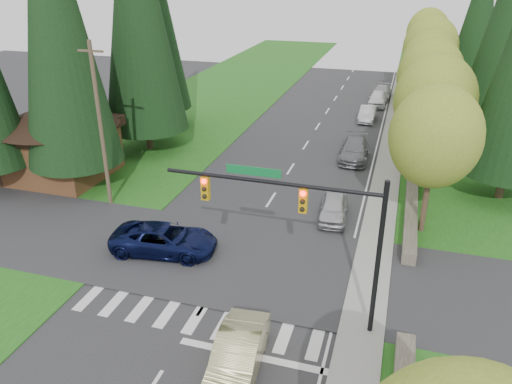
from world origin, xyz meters
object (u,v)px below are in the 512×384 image
at_px(parked_car_d, 378,98).
at_px(parked_car_e, 382,93).
at_px(suv_navy, 164,239).
at_px(parked_car_b, 354,150).
at_px(parked_car_a, 334,208).
at_px(parked_car_c, 367,114).
at_px(sedan_champagne, 237,356).

xyz_separation_m(parked_car_d, parked_car_e, (0.19, 3.06, -0.07)).
relative_size(suv_navy, parked_car_e, 1.15).
bearing_deg(parked_car_b, parked_car_a, -92.49).
xyz_separation_m(parked_car_a, parked_car_c, (0.00, 20.97, -0.00)).
xyz_separation_m(suv_navy, parked_car_d, (8.36, 33.45, -0.00)).
distance_m(parked_car_a, parked_car_d, 27.06).
relative_size(parked_car_b, parked_car_e, 1.07).
height_order(suv_navy, parked_car_d, suv_navy).
relative_size(parked_car_a, parked_car_e, 0.84).
relative_size(suv_navy, parked_car_a, 1.38).
distance_m(parked_car_d, parked_car_e, 3.07).
bearing_deg(suv_navy, parked_car_c, -23.37).
bearing_deg(parked_car_b, parked_car_e, 85.48).
bearing_deg(suv_navy, sedan_champagne, -144.82).
bearing_deg(parked_car_c, suv_navy, -105.21).
height_order(suv_navy, parked_car_c, suv_navy).
bearing_deg(suv_navy, parked_car_e, -20.56).
distance_m(parked_car_a, parked_car_b, 10.25).
bearing_deg(parked_car_a, parked_car_c, 85.90).
xyz_separation_m(sedan_champagne, parked_car_d, (2.01, 40.37, -0.01)).
relative_size(sedan_champagne, parked_car_d, 1.05).
bearing_deg(parked_car_e, parked_car_c, -91.93).
height_order(sedan_champagne, parked_car_c, sedan_champagne).
height_order(sedan_champagne, parked_car_d, sedan_champagne).
bearing_deg(parked_car_b, parked_car_c, 87.51).
bearing_deg(parked_car_d, parked_car_e, 87.52).
bearing_deg(parked_car_d, parked_car_c, -93.83).
distance_m(sedan_champagne, parked_car_d, 40.42).
xyz_separation_m(parked_car_c, parked_car_d, (0.52, 6.08, 0.08)).
height_order(parked_car_b, parked_car_d, parked_car_d).
distance_m(suv_navy, parked_car_b, 18.41).
relative_size(suv_navy, parked_car_b, 1.08).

